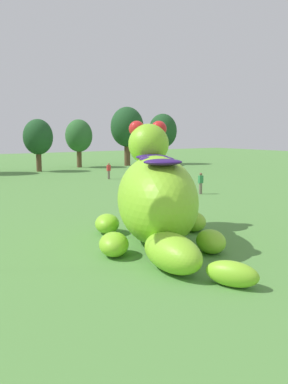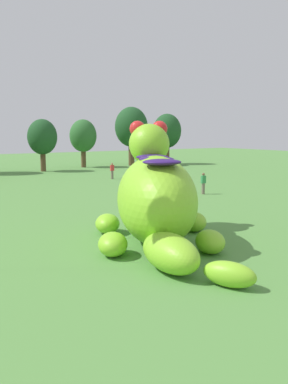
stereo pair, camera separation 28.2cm
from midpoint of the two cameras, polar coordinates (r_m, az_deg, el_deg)
name	(u,v)px [view 2 (the right image)]	position (r m, az deg, el deg)	size (l,w,h in m)	color
ground_plane	(166,240)	(19.36, 3.42, -6.58)	(160.00, 160.00, 0.00)	#568E42
giant_inflatable_creature	(157,198)	(18.57, 2.18, -0.85)	(7.30, 10.89, 5.51)	#8CD12D
tree_centre_right	(42,137)	(53.82, -13.60, 7.30)	(3.67, 3.67, 6.52)	brown
tree_mid_right	(83,136)	(58.99, -8.20, 7.59)	(3.75, 3.75, 6.65)	brown
tree_right	(131,127)	(61.42, -1.61, 8.84)	(4.81, 4.81, 8.53)	brown
tree_far_right	(167,131)	(64.30, 3.30, 8.30)	(4.32, 4.32, 7.66)	brown
spectator_near_inflatable	(203,184)	(33.57, 8.36, 1.15)	(0.38, 0.26, 1.71)	#726656
spectator_mid_field	(112,171)	(43.99, -4.19, 2.89)	(0.38, 0.26, 1.71)	#726656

